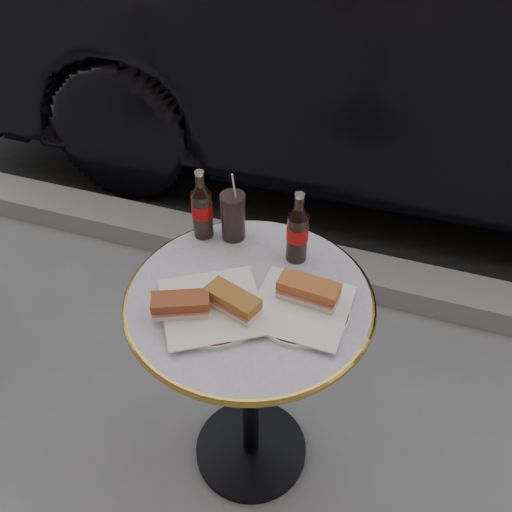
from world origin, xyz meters
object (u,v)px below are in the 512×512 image
(cola_glass, at_px, (233,216))
(parked_car, at_px, (447,25))
(bistro_table, at_px, (250,385))
(plate_left, at_px, (212,309))
(plate_right, at_px, (301,309))
(cola_bottle_right, at_px, (298,227))
(cola_bottle_left, at_px, (202,204))

(cola_glass, relative_size, parked_car, 0.03)
(bistro_table, height_order, plate_left, plate_left)
(plate_right, height_order, cola_glass, cola_glass)
(cola_glass, bearing_deg, bistro_table, -59.77)
(cola_bottle_right, height_order, parked_car, parked_car)
(plate_left, bearing_deg, cola_glass, 100.39)
(plate_left, relative_size, cola_bottle_left, 1.20)
(bistro_table, bearing_deg, plate_right, -4.30)
(plate_left, xyz_separation_m, cola_glass, (-0.05, 0.28, 0.06))
(bistro_table, distance_m, cola_bottle_left, 0.54)
(bistro_table, bearing_deg, cola_bottle_left, 137.28)
(plate_left, height_order, plate_right, same)
(bistro_table, bearing_deg, cola_bottle_right, 68.00)
(plate_left, xyz_separation_m, plate_right, (0.20, 0.07, -0.00))
(cola_bottle_right, relative_size, cola_glass, 1.48)
(plate_right, bearing_deg, cola_bottle_left, 149.80)
(bistro_table, distance_m, cola_bottle_right, 0.50)
(cola_bottle_right, relative_size, parked_car, 0.04)
(cola_bottle_left, height_order, cola_bottle_right, same)
(plate_left, bearing_deg, parked_car, 79.88)
(bistro_table, bearing_deg, cola_glass, 120.23)
(cola_bottle_left, relative_size, parked_car, 0.04)
(plate_right, bearing_deg, cola_bottle_right, 109.31)
(cola_bottle_left, bearing_deg, cola_bottle_right, -2.29)
(plate_right, distance_m, parked_car, 1.99)
(plate_right, distance_m, cola_glass, 0.33)
(cola_bottle_right, bearing_deg, cola_bottle_left, 177.71)
(bistro_table, distance_m, cola_glass, 0.49)
(plate_left, relative_size, cola_glass, 1.77)
(bistro_table, height_order, cola_bottle_left, cola_bottle_left)
(plate_right, xyz_separation_m, cola_glass, (-0.25, 0.21, 0.06))
(cola_bottle_left, xyz_separation_m, parked_car, (0.50, 1.79, -0.07))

